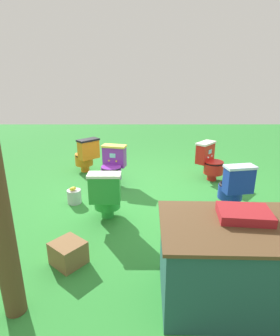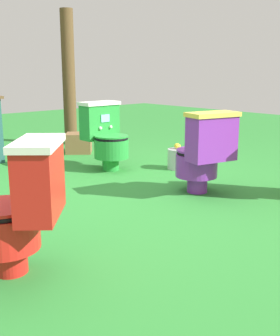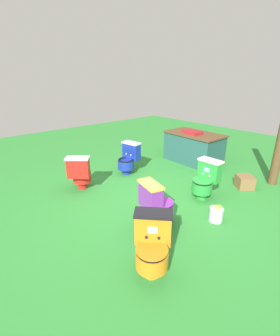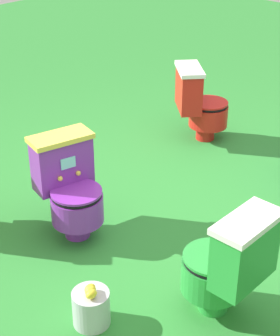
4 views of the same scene
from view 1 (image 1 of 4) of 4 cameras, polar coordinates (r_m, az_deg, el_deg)
ground at (r=4.73m, az=1.66°, el=-5.57°), size 14.00×14.00×0.00m
toilet_red at (r=5.47m, az=14.23°, el=1.41°), size 0.63×0.63×0.73m
toilet_blue at (r=4.34m, az=18.89°, el=-3.55°), size 0.48×0.55×0.73m
toilet_purple at (r=5.06m, az=-5.67°, el=0.52°), size 0.51×0.58×0.73m
toilet_green at (r=3.85m, az=-7.01°, el=-5.57°), size 0.44×0.49×0.73m
toilet_orange at (r=5.80m, az=-11.10°, el=2.64°), size 0.63×0.63×0.73m
vendor_table at (r=2.70m, az=20.46°, el=-17.79°), size 1.49×0.90×0.85m
small_crate at (r=3.20m, az=-14.61°, el=-16.63°), size 0.44×0.44×0.25m
lemon_bucket at (r=4.52m, az=-13.46°, el=-5.67°), size 0.22×0.22×0.28m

